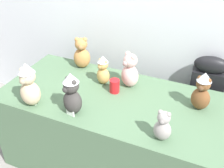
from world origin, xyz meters
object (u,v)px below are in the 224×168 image
(teddy_bear_chestnut, at_px, (202,92))
(party_cup_red, at_px, (115,86))
(teddy_bear_sand, at_px, (29,85))
(teddy_bear_ash, at_px, (163,126))
(instrument_case, at_px, (203,104))
(teddy_bear_charcoal, at_px, (72,94))
(display_table, at_px, (112,132))
(teddy_bear_caramel, at_px, (82,54))
(teddy_bear_honey, at_px, (103,70))
(teddy_bear_blush, at_px, (130,71))

(teddy_bear_chestnut, relative_size, party_cup_red, 2.75)
(teddy_bear_sand, xyz_separation_m, party_cup_red, (0.50, 0.40, -0.11))
(teddy_bear_ash, distance_m, party_cup_red, 0.61)
(instrument_case, distance_m, party_cup_red, 0.87)
(teddy_bear_charcoal, bearing_deg, display_table, 82.27)
(display_table, xyz_separation_m, teddy_bear_chestnut, (0.64, 0.13, 0.52))
(teddy_bear_chestnut, bearing_deg, teddy_bear_caramel, -177.45)
(teddy_bear_charcoal, bearing_deg, teddy_bear_honey, 110.54)
(display_table, bearing_deg, teddy_bear_chestnut, 11.51)
(teddy_bear_chestnut, bearing_deg, teddy_bear_blush, -174.77)
(instrument_case, xyz_separation_m, party_cup_red, (-0.67, -0.47, 0.30))
(teddy_bear_chestnut, bearing_deg, party_cup_red, -162.24)
(teddy_bear_honey, relative_size, teddy_bear_charcoal, 0.78)
(display_table, bearing_deg, instrument_case, 39.91)
(teddy_bear_ash, distance_m, teddy_bear_caramel, 1.11)
(teddy_bear_chestnut, relative_size, teddy_bear_honey, 1.18)
(teddy_bear_honey, distance_m, teddy_bear_caramel, 0.34)
(instrument_case, height_order, teddy_bear_charcoal, teddy_bear_charcoal)
(instrument_case, bearing_deg, teddy_bear_honey, -158.63)
(teddy_bear_sand, bearing_deg, teddy_bear_ash, 4.10)
(teddy_bear_chestnut, distance_m, teddy_bear_honey, 0.79)
(teddy_bear_caramel, relative_size, teddy_bear_blush, 0.98)
(teddy_bear_ash, relative_size, party_cup_red, 2.02)
(party_cup_red, bearing_deg, teddy_bear_caramel, 149.77)
(teddy_bear_charcoal, distance_m, teddy_bear_sand, 0.34)
(teddy_bear_chestnut, height_order, teddy_bear_caramel, teddy_bear_chestnut)
(teddy_bear_honey, distance_m, teddy_bear_charcoal, 0.44)
(teddy_bear_honey, height_order, teddy_bear_ash, teddy_bear_honey)
(party_cup_red, bearing_deg, instrument_case, 35.47)
(teddy_bear_honey, height_order, teddy_bear_sand, teddy_bear_sand)
(display_table, xyz_separation_m, teddy_bear_sand, (-0.51, -0.33, 0.54))
(teddy_bear_sand, bearing_deg, display_table, 34.66)
(teddy_bear_caramel, height_order, teddy_bear_blush, teddy_bear_blush)
(instrument_case, height_order, teddy_bear_blush, teddy_bear_blush)
(instrument_case, height_order, teddy_bear_caramel, teddy_bear_caramel)
(instrument_case, distance_m, teddy_bear_sand, 1.52)
(display_table, xyz_separation_m, teddy_bear_ash, (0.48, -0.29, 0.47))
(teddy_bear_ash, bearing_deg, teddy_bear_blush, 132.43)
(teddy_bear_sand, relative_size, teddy_bear_caramel, 1.17)
(teddy_bear_chestnut, relative_size, teddy_bear_sand, 0.87)
(teddy_bear_sand, relative_size, teddy_bear_blush, 1.15)
(teddy_bear_charcoal, distance_m, party_cup_red, 0.41)
(teddy_bear_sand, xyz_separation_m, teddy_bear_blush, (0.58, 0.53, -0.03))
(teddy_bear_honey, bearing_deg, teddy_bear_blush, 32.54)
(teddy_bear_sand, xyz_separation_m, teddy_bear_caramel, (0.07, 0.65, -0.03))
(teddy_bear_chestnut, xyz_separation_m, teddy_bear_honey, (-0.79, 0.02, -0.02))
(teddy_bear_ash, xyz_separation_m, teddy_bear_charcoal, (-0.66, 0.01, 0.06))
(instrument_case, height_order, party_cup_red, instrument_case)
(instrument_case, xyz_separation_m, teddy_bear_charcoal, (-0.83, -0.83, 0.41))
(teddy_bear_charcoal, bearing_deg, teddy_bear_sand, -148.36)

